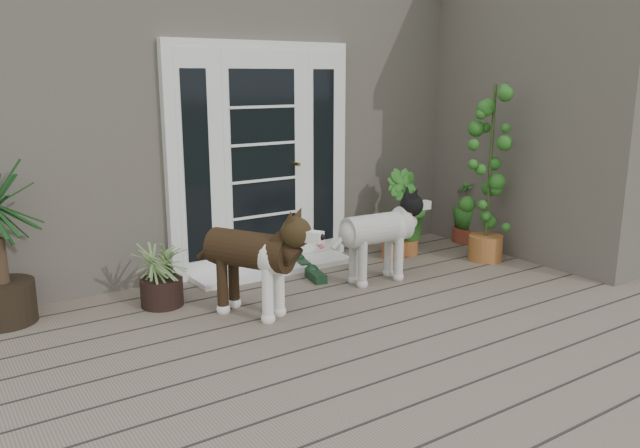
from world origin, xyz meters
TOP-DOWN VIEW (x-y plane):
  - deck at (0.00, 0.40)m, footprint 6.20×4.60m
  - house_main at (0.00, 4.65)m, footprint 7.40×4.00m
  - house_wing at (2.90, 1.50)m, footprint 1.60×2.40m
  - door_unit at (-0.20, 2.60)m, footprint 1.90×0.14m
  - door_step at (-0.20, 2.40)m, footprint 1.60×0.40m
  - brindle_dog at (-0.91, 1.51)m, footprint 0.79×1.00m
  - white_dog at (0.43, 1.61)m, footprint 0.89×0.42m
  - spider_plant at (-1.42, 2.10)m, footprint 0.75×0.75m
  - herb_a at (1.05, 2.10)m, footprint 0.49×0.49m
  - herb_b at (1.26, 2.16)m, footprint 0.63×0.63m
  - herb_c at (2.16, 2.15)m, footprint 0.55×0.55m
  - sapling at (1.78, 1.53)m, footprint 0.70×0.70m
  - clog_left at (0.10, 2.36)m, footprint 0.20×0.32m
  - clog_right at (-0.02, 1.94)m, footprint 0.22×0.36m

SIDE VIEW (x-z plane):
  - deck at x=0.00m, z-range 0.00..0.12m
  - door_step at x=-0.20m, z-range 0.12..0.17m
  - clog_left at x=0.10m, z-range 0.12..0.21m
  - clog_right at x=-0.02m, z-range 0.12..0.22m
  - herb_a at x=1.05m, z-range 0.12..0.61m
  - herb_c at x=2.16m, z-range 0.12..0.72m
  - spider_plant at x=-1.42m, z-range 0.12..0.73m
  - herb_b at x=1.26m, z-range 0.12..0.79m
  - white_dog at x=0.43m, z-range 0.12..0.84m
  - brindle_dog at x=-0.91m, z-range 0.12..0.89m
  - sapling at x=1.78m, z-range 0.12..1.94m
  - door_unit at x=-0.20m, z-range 0.12..2.27m
  - house_main at x=0.00m, z-range 0.00..3.10m
  - house_wing at x=2.90m, z-range 0.00..3.10m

